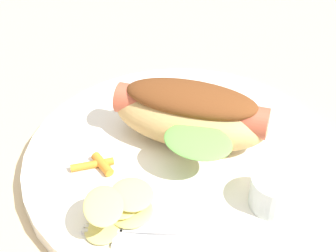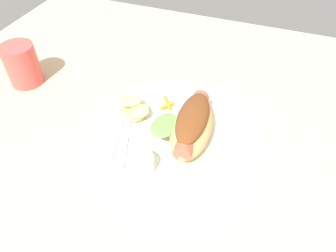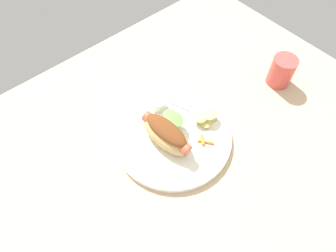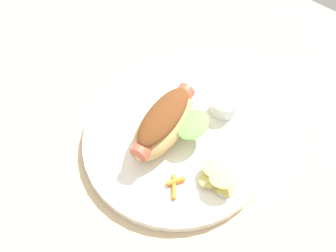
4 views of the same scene
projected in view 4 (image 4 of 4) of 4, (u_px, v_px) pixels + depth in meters
ground_plane at (149, 149)px, 81.15cm from camera, size 120.00×90.00×1.80cm
plate at (176, 142)px, 79.82cm from camera, size 29.47×29.47×1.60cm
hot_dog at (164, 122)px, 77.15cm from camera, size 10.15×14.92×5.94cm
sauce_ramekin at (224, 106)px, 80.99cm from camera, size 4.23×4.23×2.82cm
fork at (233, 152)px, 77.73cm from camera, size 6.34×15.52×0.40cm
knife at (246, 148)px, 78.11cm from camera, size 4.80×13.63×0.36cm
chips_pile at (218, 177)px, 74.16cm from camera, size 7.57×6.31×2.91cm
carrot_garnish at (175, 184)px, 74.54cm from camera, size 2.84×4.00×0.84cm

